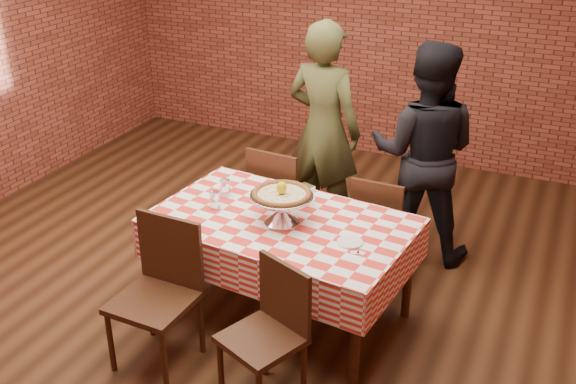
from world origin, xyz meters
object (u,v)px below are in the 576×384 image
object	(u,v)px
chair_far_right	(382,226)
chair_far_left	(284,198)
table	(282,269)
chair_near_left	(153,299)
diner_black	(424,153)
condiment_caddy	(306,195)
water_glass_left	(215,200)
pizza_stand	(282,208)
chair_near_right	(262,341)
pizza	(282,195)
water_glass_right	(225,188)
diner_olive	(324,130)

from	to	relation	value
chair_far_right	chair_far_left	bearing A→B (deg)	-4.79
table	chair_near_left	size ratio (longest dim) A/B	1.77
chair_far_left	diner_black	distance (m)	1.15
chair_near_left	chair_far_right	bearing A→B (deg)	59.62
condiment_caddy	diner_black	distance (m)	1.13
chair_near_left	diner_black	world-z (taller)	diner_black
water_glass_left	chair_far_right	bearing A→B (deg)	39.86
pizza_stand	chair_near_right	xyz separation A→B (m)	(0.25, -0.81, -0.41)
pizza	condiment_caddy	bearing A→B (deg)	81.09
diner_black	chair_near_right	bearing A→B (deg)	73.18
chair_near_left	diner_black	xyz separation A→B (m)	(1.14, 2.02, 0.40)
pizza_stand	water_glass_right	distance (m)	0.56
condiment_caddy	chair_near_right	bearing A→B (deg)	-61.06
pizza_stand	chair_near_right	world-z (taller)	pizza_stand
chair_near_right	condiment_caddy	bearing A→B (deg)	122.77
pizza_stand	diner_black	xyz separation A→B (m)	(0.62, 1.26, 0.02)
water_glass_right	chair_far_right	xyz separation A→B (m)	(0.99, 0.60, -0.38)
chair_near_right	diner_black	bearing A→B (deg)	102.23
pizza_stand	diner_black	distance (m)	1.41
pizza_stand	chair_near_left	distance (m)	0.99
table	diner_olive	world-z (taller)	diner_olive
pizza_stand	chair_far_right	size ratio (longest dim) A/B	0.49
pizza_stand	chair_near_right	size ratio (longest dim) A/B	0.48
water_glass_left	chair_far_left	size ratio (longest dim) A/B	0.13
condiment_caddy	diner_olive	distance (m)	1.09
water_glass_left	pizza_stand	bearing A→B (deg)	1.13
condiment_caddy	chair_near_left	bearing A→B (deg)	-99.73
water_glass_right	table	bearing A→B (deg)	-18.14
table	chair_far_right	xyz separation A→B (m)	(0.47, 0.76, 0.06)
chair_near_left	diner_olive	distance (m)	2.16
pizza	chair_near_left	world-z (taller)	pizza
chair_far_left	diner_black	world-z (taller)	diner_black
water_glass_left	diner_olive	size ratio (longest dim) A/B	0.06
pizza	chair_near_right	xyz separation A→B (m)	(0.25, -0.81, -0.51)
pizza	chair_far_right	bearing A→B (deg)	59.64
table	chair_far_left	bearing A→B (deg)	113.46
table	chair_far_left	xyz separation A→B (m)	(-0.37, 0.86, 0.08)
pizza	chair_near_left	distance (m)	1.03
pizza	water_glass_left	bearing A→B (deg)	-178.87
diner_olive	chair_far_right	bearing A→B (deg)	150.60
chair_near_left	chair_far_right	world-z (taller)	chair_near_left
table	diner_black	distance (m)	1.48
chair_near_right	chair_far_right	bearing A→B (deg)	104.85
water_glass_right	chair_near_right	size ratio (longest dim) A/B	0.13
condiment_caddy	chair_far_right	distance (m)	0.76
pizza	diner_olive	distance (m)	1.36
pizza	water_glass_left	xyz separation A→B (m)	(-0.49, -0.01, -0.14)
chair_near_left	diner_black	size ratio (longest dim) A/B	0.54
condiment_caddy	diner_black	size ratio (longest dim) A/B	0.08
water_glass_right	condiment_caddy	size ratio (longest dim) A/B	0.84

